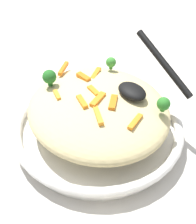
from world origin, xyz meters
TOP-DOWN VIEW (x-y plane):
  - ground_plane at (0.00, 0.00)m, footprint 2.40×2.40m
  - serving_bowl at (0.00, 0.00)m, footprint 0.32×0.32m
  - pasta_mound at (0.00, 0.00)m, footprint 0.27×0.25m
  - carrot_piece_0 at (0.11, 0.00)m, footprint 0.03×0.04m
  - carrot_piece_1 at (0.01, -0.00)m, footprint 0.03×0.01m
  - carrot_piece_2 at (-0.04, 0.03)m, footprint 0.04×0.02m
  - carrot_piece_3 at (-0.03, -0.01)m, footprint 0.03×0.03m
  - carrot_piece_4 at (0.00, 0.03)m, footprint 0.03×0.02m
  - carrot_piece_5 at (0.06, -0.04)m, footprint 0.03×0.04m
  - carrot_piece_6 at (0.06, -0.01)m, footprint 0.03×0.01m
  - carrot_piece_7 at (0.05, 0.05)m, footprint 0.03×0.01m
  - carrot_piece_8 at (-0.01, 0.01)m, footprint 0.02×0.04m
  - carrot_piece_9 at (-0.08, -0.01)m, footprint 0.02×0.04m
  - broccoli_floret_0 at (0.08, 0.05)m, footprint 0.03×0.03m
  - broccoli_floret_1 at (0.06, -0.08)m, footprint 0.02×0.02m
  - broccoli_floret_2 at (-0.09, -0.07)m, footprint 0.02×0.02m
  - serving_spoon at (-0.03, -0.07)m, footprint 0.14×0.10m

SIDE VIEW (x-z plane):
  - ground_plane at x=0.00m, z-range 0.00..0.00m
  - serving_bowl at x=0.00m, z-range 0.00..0.04m
  - pasta_mound at x=0.00m, z-range 0.03..0.10m
  - carrot_piece_9 at x=-0.08m, z-range 0.09..0.09m
  - carrot_piece_5 at x=0.06m, z-range 0.09..0.10m
  - carrot_piece_0 at x=0.11m, z-range 0.09..0.10m
  - carrot_piece_7 at x=0.05m, z-range 0.09..0.10m
  - carrot_piece_2 at x=-0.04m, z-range 0.09..0.10m
  - carrot_piece_6 at x=0.06m, z-range 0.09..0.10m
  - carrot_piece_3 at x=-0.03m, z-range 0.09..0.10m
  - carrot_piece_1 at x=0.01m, z-range 0.09..0.10m
  - carrot_piece_4 at x=0.00m, z-range 0.10..0.10m
  - carrot_piece_8 at x=-0.01m, z-range 0.10..0.10m
  - broccoli_floret_2 at x=-0.09m, z-range 0.09..0.12m
  - broccoli_floret_1 at x=0.06m, z-range 0.09..0.12m
  - broccoli_floret_0 at x=0.08m, z-range 0.09..0.12m
  - serving_spoon at x=-0.03m, z-range 0.08..0.15m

